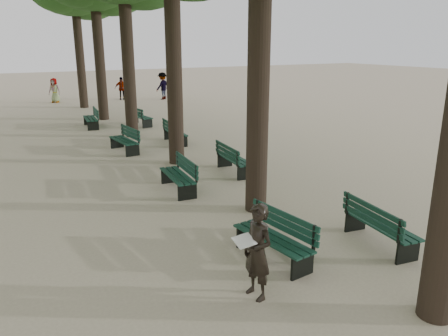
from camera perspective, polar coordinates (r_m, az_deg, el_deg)
ground at (r=7.94m, az=6.89°, el=-14.33°), size 120.00×120.00×0.00m
bench_left_0 at (r=8.47m, az=6.38°, el=-10.16°), size 0.78×1.85×0.92m
bench_left_1 at (r=12.21m, az=-6.04°, el=-1.77°), size 0.73×1.84×0.92m
bench_left_2 at (r=16.90m, az=-12.88°, el=2.97°), size 0.72×1.84×0.92m
bench_left_3 at (r=22.24m, az=-16.99°, el=5.78°), size 0.75×1.85×0.92m
bench_right_0 at (r=9.52m, az=19.70°, el=-7.99°), size 0.81×1.86×0.92m
bench_right_1 at (r=13.82m, az=1.40°, el=0.46°), size 0.75×1.85×0.92m
bench_right_2 at (r=18.04m, az=-6.37°, el=4.10°), size 0.75×1.85×0.92m
bench_right_3 at (r=22.19m, az=-10.88°, el=6.17°), size 0.79×1.86×0.92m
man_with_map at (r=7.08m, az=4.39°, el=-10.86°), size 0.64×0.68×1.60m
pedestrian_b at (r=32.22m, az=-8.02°, el=10.57°), size 1.27×0.93×1.91m
pedestrian_d at (r=32.37m, az=-21.26°, el=9.44°), size 0.85×0.74×1.65m
pedestrian_c at (r=32.61m, az=-13.26°, el=10.09°), size 0.99×0.63×1.60m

